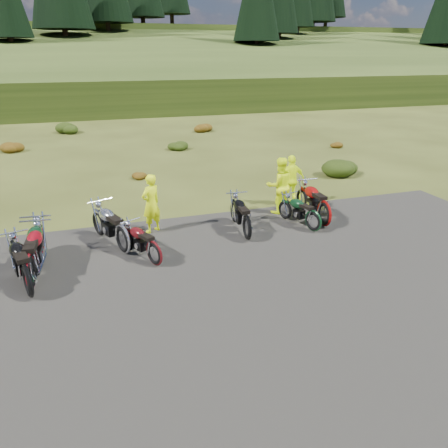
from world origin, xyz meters
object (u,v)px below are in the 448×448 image
object	(u,v)px
motorcycle_0	(31,297)
person_middle	(151,204)
motorcycle_3	(124,254)
motorcycle_7	(313,232)

from	to	relation	value
motorcycle_0	person_middle	distance (m)	4.46
motorcycle_3	motorcycle_0	bearing A→B (deg)	105.86
motorcycle_0	person_middle	size ratio (longest dim) A/B	1.24
motorcycle_3	person_middle	size ratio (longest dim) A/B	1.29
motorcycle_3	motorcycle_7	distance (m)	5.65
motorcycle_3	person_middle	bearing A→B (deg)	-58.73
motorcycle_0	motorcycle_3	size ratio (longest dim) A/B	0.96
motorcycle_3	person_middle	xyz separation A→B (m)	(1.00, 1.28, 0.89)
person_middle	motorcycle_0	bearing A→B (deg)	10.84
motorcycle_0	motorcycle_7	xyz separation A→B (m)	(7.89, 1.45, 0.00)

